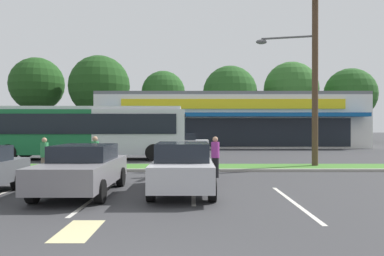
{
  "coord_description": "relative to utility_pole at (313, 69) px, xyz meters",
  "views": [
    {
      "loc": [
        0.85,
        -4.19,
        2.04
      ],
      "look_at": [
        0.77,
        18.1,
        1.94
      ],
      "focal_mm": 35.23,
      "sensor_mm": 36.0,
      "label": 1
    }
  ],
  "objects": [
    {
      "name": "tree_mid",
      "position": [
        -0.87,
        31.27,
        1.63
      ],
      "size": [
        7.15,
        7.15,
        10.06
      ],
      "color": "#473323",
      "rests_on": "ground_plane"
    },
    {
      "name": "parking_stripe_3",
      "position": [
        -3.17,
        -8.45,
        -4.84
      ],
      "size": [
        0.12,
        4.8,
        0.01
      ],
      "primitive_type": "cube",
      "color": "silver",
      "rests_on": "ground_plane"
    },
    {
      "name": "pedestrian_near_bench",
      "position": [
        -10.01,
        -2.59,
        -4.02
      ],
      "size": [
        0.33,
        0.33,
        1.62
      ],
      "rotation": [
        0.0,
        0.0,
        1.82
      ],
      "color": "#47423D",
      "rests_on": "ground_plane"
    },
    {
      "name": "curb_lip",
      "position": [
        -6.74,
        -1.55,
        -4.78
      ],
      "size": [
        56.0,
        0.24,
        0.12
      ],
      "primitive_type": "cube",
      "color": "#99968C",
      "rests_on": "ground_plane"
    },
    {
      "name": "tree_right",
      "position": [
        15.66,
        32.65,
        1.58
      ],
      "size": [
        7.0,
        7.0,
        9.93
      ],
      "color": "#473323",
      "rests_on": "ground_plane"
    },
    {
      "name": "tree_mid_right",
      "position": [
        7.44,
        32.09,
        2.22
      ],
      "size": [
        7.3,
        7.3,
        10.72
      ],
      "color": "#473323",
      "rests_on": "ground_plane"
    },
    {
      "name": "car_2",
      "position": [
        -6.77,
        10.36,
        -4.07
      ],
      "size": [
        4.35,
        1.96,
        1.51
      ],
      "rotation": [
        0.0,
        0.0,
        3.14
      ],
      "color": "silver",
      "rests_on": "ground_plane"
    },
    {
      "name": "tree_mid_left",
      "position": [
        -9.77,
        32.04,
        1.71
      ],
      "size": [
        5.86,
        5.86,
        9.5
      ],
      "color": "#473323",
      "rests_on": "ground_plane"
    },
    {
      "name": "grass_median",
      "position": [
        -6.74,
        -0.33,
        -4.78
      ],
      "size": [
        56.0,
        2.2,
        0.12
      ],
      "primitive_type": "cube",
      "color": "#427A2D",
      "rests_on": "ground_plane"
    },
    {
      "name": "tree_far_left",
      "position": [
        -26.75,
        32.04,
        2.83
      ],
      "size": [
        7.19,
        7.19,
        11.28
      ],
      "color": "#473323",
      "rests_on": "ground_plane"
    },
    {
      "name": "storefront_building",
      "position": [
        -2.15,
        21.44,
        -2.2
      ],
      "size": [
        25.48,
        12.9,
        5.28
      ],
      "color": "silver",
      "rests_on": "ground_plane"
    },
    {
      "name": "parking_stripe_1",
      "position": [
        -8.67,
        -7.77,
        -4.84
      ],
      "size": [
        0.12,
        4.8,
        0.01
      ],
      "primitive_type": "cube",
      "color": "silver",
      "rests_on": "ground_plane"
    },
    {
      "name": "pedestrian_by_pole",
      "position": [
        -12.03,
        -2.91,
        -4.05
      ],
      "size": [
        0.32,
        0.32,
        1.57
      ],
      "rotation": [
        0.0,
        0.0,
        5.35
      ],
      "color": "#726651",
      "rests_on": "ground_plane"
    },
    {
      "name": "parking_stripe_2",
      "position": [
        -5.85,
        -6.53,
        -4.84
      ],
      "size": [
        0.12,
        4.8,
        0.01
      ],
      "primitive_type": "cube",
      "color": "silver",
      "rests_on": "ground_plane"
    },
    {
      "name": "car_1",
      "position": [
        -9.21,
        -7.1,
        -4.08
      ],
      "size": [
        2.0,
        4.63,
        1.47
      ],
      "rotation": [
        0.0,
        0.0,
        -1.57
      ],
      "color": "slate",
      "rests_on": "ground_plane"
    },
    {
      "name": "lot_arrow",
      "position": [
        -8.12,
        -11.17,
        -4.84
      ],
      "size": [
        0.7,
        1.6,
        0.01
      ],
      "primitive_type": "cube",
      "color": "beige",
      "rests_on": "ground_plane"
    },
    {
      "name": "city_bus",
      "position": [
        -12.42,
        4.75,
        -3.07
      ],
      "size": [
        12.24,
        2.83,
        3.25
      ],
      "rotation": [
        0.0,
        0.0,
        0.02
      ],
      "color": "#196638",
      "rests_on": "ground_plane"
    },
    {
      "name": "tree_left",
      "position": [
        -18.08,
        30.96,
        2.51
      ],
      "size": [
        7.97,
        7.97,
        11.35
      ],
      "color": "#473323",
      "rests_on": "ground_plane"
    },
    {
      "name": "utility_pole",
      "position": [
        0.0,
        0.0,
        0.0
      ],
      "size": [
        3.16,
        2.36,
        9.0
      ],
      "color": "#4C3826",
      "rests_on": "ground_plane"
    },
    {
      "name": "pedestrian_mid",
      "position": [
        -4.97,
        -3.55,
        -4.02
      ],
      "size": [
        0.33,
        0.33,
        1.63
      ],
      "rotation": [
        0.0,
        0.0,
        0.33
      ],
      "color": "black",
      "rests_on": "ground_plane"
    },
    {
      "name": "car_5",
      "position": [
        -6.18,
        -7.0,
        -4.05
      ],
      "size": [
        1.88,
        4.54,
        1.54
      ],
      "rotation": [
        0.0,
        0.0,
        1.57
      ],
      "color": "#B7B7BC",
      "rests_on": "ground_plane"
    }
  ]
}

